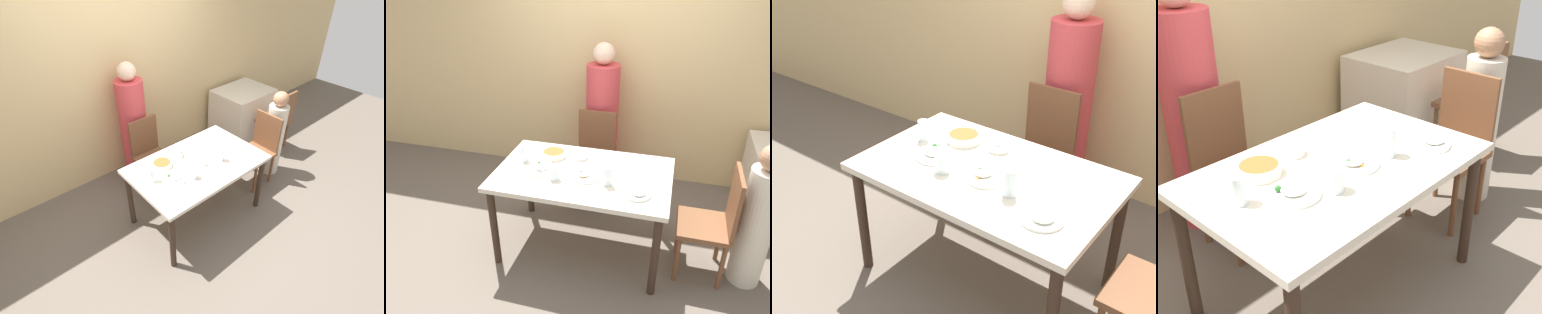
{
  "view_description": "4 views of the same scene",
  "coord_description": "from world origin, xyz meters",
  "views": [
    {
      "loc": [
        -1.68,
        -1.86,
        2.66
      ],
      "look_at": [
        -0.13,
        -0.07,
        0.94
      ],
      "focal_mm": 28.0,
      "sensor_mm": 36.0,
      "label": 1
    },
    {
      "loc": [
        0.65,
        -2.51,
        2.27
      ],
      "look_at": [
        -0.05,
        0.02,
        0.88
      ],
      "focal_mm": 35.0,
      "sensor_mm": 36.0,
      "label": 2
    },
    {
      "loc": [
        1.27,
        -1.86,
        2.11
      ],
      "look_at": [
        -0.12,
        -0.06,
        0.83
      ],
      "focal_mm": 45.0,
      "sensor_mm": 36.0,
      "label": 3
    },
    {
      "loc": [
        -1.44,
        -1.38,
        1.83
      ],
      "look_at": [
        0.03,
        -0.05,
        0.8
      ],
      "focal_mm": 45.0,
      "sensor_mm": 36.0,
      "label": 4
    }
  ],
  "objects": [
    {
      "name": "bowl_rice_small",
      "position": [
        -0.08,
        0.23,
        0.78
      ],
      "size": [
        0.13,
        0.13,
        0.05
      ],
      "color": "white",
      "rests_on": "dining_table"
    },
    {
      "name": "ground_plane",
      "position": [
        0.0,
        0.0,
        0.0
      ],
      "size": [
        10.0,
        10.0,
        0.0
      ],
      "primitive_type": "plane",
      "color": "#60564C"
    },
    {
      "name": "plate_rice_adult",
      "position": [
        0.04,
        -0.07,
        0.77
      ],
      "size": [
        0.22,
        0.22,
        0.05
      ],
      "color": "white",
      "rests_on": "dining_table"
    },
    {
      "name": "plate_rice_child",
      "position": [
        0.46,
        -0.21,
        0.77
      ],
      "size": [
        0.22,
        0.22,
        0.05
      ],
      "color": "white",
      "rests_on": "dining_table"
    },
    {
      "name": "person_adult",
      "position": [
        -0.09,
        1.12,
        0.72
      ],
      "size": [
        0.34,
        0.34,
        1.56
      ],
      "color": "#C63D42",
      "rests_on": "ground_plane"
    },
    {
      "name": "plate_noodles",
      "position": [
        -0.33,
        -0.05,
        0.77
      ],
      "size": [
        0.23,
        0.23,
        0.05
      ],
      "color": "white",
      "rests_on": "dining_table"
    },
    {
      "name": "spoon_steel",
      "position": [
        -0.59,
        0.2,
        0.76
      ],
      "size": [
        0.18,
        0.05,
        0.01
      ],
      "color": "silver",
      "rests_on": "dining_table"
    },
    {
      "name": "glass_water_center",
      "position": [
        0.22,
        -0.13,
        0.83
      ],
      "size": [
        0.07,
        0.07,
        0.15
      ],
      "color": "silver",
      "rests_on": "dining_table"
    },
    {
      "name": "wall_back",
      "position": [
        0.0,
        1.41,
        1.35
      ],
      "size": [
        10.0,
        0.06,
        2.7
      ],
      "color": "tan",
      "rests_on": "ground_plane"
    },
    {
      "name": "person_child",
      "position": [
        1.33,
        -0.03,
        0.56
      ],
      "size": [
        0.25,
        0.25,
        1.19
      ],
      "color": "beige",
      "rests_on": "ground_plane"
    },
    {
      "name": "fork_steel",
      "position": [
        0.39,
        0.29,
        0.76
      ],
      "size": [
        0.18,
        0.04,
        0.01
      ],
      "color": "silver",
      "rests_on": "dining_table"
    },
    {
      "name": "chair_adult_spot",
      "position": [
        -0.09,
        0.78,
        0.51
      ],
      "size": [
        0.4,
        0.4,
        0.94
      ],
      "color": "brown",
      "rests_on": "ground_plane"
    },
    {
      "name": "dining_table",
      "position": [
        0.0,
        0.0,
        0.67
      ],
      "size": [
        1.4,
        0.88,
        0.76
      ],
      "color": "beige",
      "rests_on": "ground_plane"
    },
    {
      "name": "chair_background",
      "position": [
        1.83,
        0.27,
        0.51
      ],
      "size": [
        0.4,
        0.4,
        0.94
      ],
      "rotation": [
        0.0,
        0.0,
        3.14
      ],
      "color": "brown",
      "rests_on": "ground_plane"
    },
    {
      "name": "chair_child_spot",
      "position": [
        1.04,
        -0.03,
        0.51
      ],
      "size": [
        0.4,
        0.4,
        0.94
      ],
      "rotation": [
        0.0,
        0.0,
        -1.57
      ],
      "color": "brown",
      "rests_on": "ground_plane"
    },
    {
      "name": "background_table",
      "position": [
        1.83,
        0.95,
        0.37
      ],
      "size": [
        0.86,
        0.69,
        0.74
      ],
      "color": "beige",
      "rests_on": "ground_plane"
    },
    {
      "name": "glass_water_short",
      "position": [
        -0.19,
        -0.16,
        0.81
      ],
      "size": [
        0.08,
        0.08,
        0.1
      ],
      "color": "silver",
      "rests_on": "dining_table"
    },
    {
      "name": "glass_water_tall",
      "position": [
        -0.52,
        0.06,
        0.82
      ],
      "size": [
        0.07,
        0.07,
        0.13
      ],
      "color": "silver",
      "rests_on": "dining_table"
    },
    {
      "name": "bowl_curry",
      "position": [
        -0.31,
        0.19,
        0.79
      ],
      "size": [
        0.2,
        0.2,
        0.05
      ],
      "color": "silver",
      "rests_on": "dining_table"
    }
  ]
}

